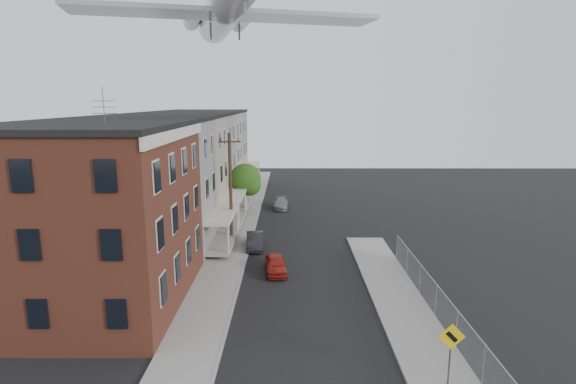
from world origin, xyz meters
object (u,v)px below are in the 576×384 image
warning_sign (451,345)px  airplane (225,6)px  utility_pole (231,187)px  car_far (281,203)px  car_near (276,264)px  car_mid (255,241)px  street_tree (247,181)px

warning_sign → airplane: (-11.67, 21.99, 17.08)m
utility_pole → car_far: utility_pole is taller
airplane → car_far: bearing=65.0°
car_near → car_mid: bearing=103.4°
warning_sign → airplane: airplane is taller
car_far → warning_sign: bearing=-75.8°
utility_pole → street_tree: 10.00m
car_mid → airplane: size_ratio=0.14×
car_mid → car_far: (1.80, 13.51, -0.07)m
street_tree → car_far: (3.47, 2.18, -2.91)m
street_tree → car_near: (3.47, -16.49, -2.86)m
utility_pole → car_near: bearing=-59.9°
utility_pole → street_tree: (0.33, 9.92, -1.22)m
utility_pole → airplane: size_ratio=0.33×
car_far → airplane: bearing=-114.2°
car_near → car_mid: car_mid is taller
warning_sign → car_far: warning_sign is taller
car_near → airplane: size_ratio=0.13×
utility_pole → airplane: 14.60m
utility_pole → car_near: size_ratio=2.61×
warning_sign → utility_pole: utility_pole is taller
airplane → warning_sign: bearing=-62.0°
warning_sign → street_tree: (-10.87, 28.95, 1.57)m
car_near → airplane: 21.14m
car_far → utility_pole: bearing=-106.6°
warning_sign → car_mid: warning_sign is taller
car_far → car_mid: bearing=-96.7°
warning_sign → car_mid: (-9.20, 17.62, -1.27)m
car_far → airplane: size_ratio=0.14×
utility_pole → car_near: 8.62m
street_tree → airplane: bearing=-96.6°
warning_sign → street_tree: street_tree is taller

